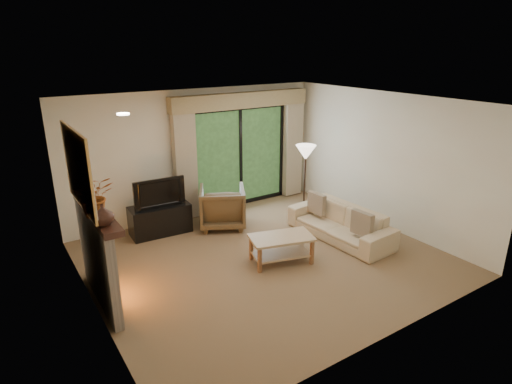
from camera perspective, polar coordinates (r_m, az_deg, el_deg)
floor at (r=7.30m, az=1.31°, el=-8.84°), size 5.50×5.50×0.00m
ceiling at (r=6.50m, az=1.48°, el=11.86°), size 5.50×5.50×0.00m
wall_back at (r=8.87m, az=-7.85°, el=5.12°), size 5.00×0.00×5.00m
wall_front at (r=5.08m, az=17.72°, el=-6.55°), size 5.00×0.00×5.00m
wall_left at (r=5.78m, az=-21.73°, el=-3.85°), size 0.00×5.00×5.00m
wall_right at (r=8.59m, az=16.71°, el=4.02°), size 0.00×5.00×5.00m
fireplace at (r=6.23m, az=-20.36°, el=-8.24°), size 0.24×1.70×1.37m
mirror at (r=5.77m, az=-22.61°, el=2.85°), size 0.07×1.45×1.02m
sliding_door at (r=9.34m, az=-2.11°, el=4.73°), size 2.26×0.10×2.16m
curtain_left at (r=8.62m, az=-9.45°, el=3.93°), size 0.45×0.18×2.35m
curtain_right at (r=9.97m, az=4.89°, el=6.20°), size 0.45×0.18×2.35m
cornice at (r=9.04m, az=-1.91°, el=12.12°), size 3.20×0.24×0.32m
media_console at (r=8.31m, az=-12.67°, el=-3.59°), size 1.14×0.56×0.56m
tv at (r=8.12m, az=-12.95°, el=0.02°), size 0.96×0.18×0.55m
armchair at (r=8.40m, az=-4.51°, el=-1.98°), size 1.17×1.18×0.81m
sofa at (r=8.05m, az=11.14°, el=-4.07°), size 0.92×2.09×0.60m
pillow_near at (r=7.55m, az=13.97°, el=-4.10°), size 0.13×0.42×0.42m
pillow_far at (r=8.32m, az=8.09°, el=-1.51°), size 0.13×0.41×0.41m
coffee_table at (r=7.11m, az=3.39°, el=-7.61°), size 1.13×0.81×0.46m
floor_lamp at (r=8.76m, az=6.50°, el=1.35°), size 0.42×0.42×1.53m
vase at (r=5.41m, az=-19.73°, el=-2.86°), size 0.27×0.27×0.26m
branches at (r=5.69m, az=-20.76°, el=-0.52°), size 0.51×0.45×0.52m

